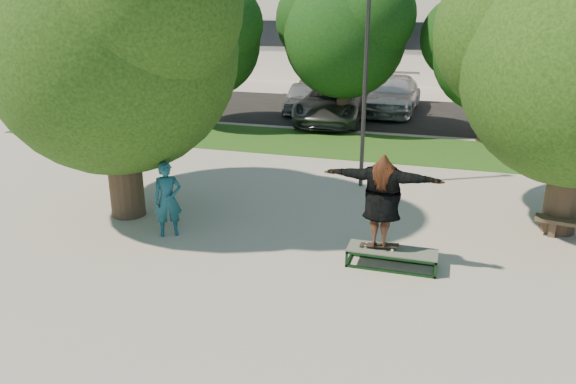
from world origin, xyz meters
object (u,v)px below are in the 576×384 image
(car_grey, at_px, (332,103))
(car_silver_b, at_px, (393,95))
(bystander, at_px, (168,199))
(tree_left, at_px, (110,33))
(lamppost, at_px, (365,76))
(grind_box, at_px, (392,258))
(car_silver_a, at_px, (302,97))
(car_dark, at_px, (313,94))

(car_grey, xyz_separation_m, car_silver_b, (2.26, 3.00, 0.01))
(bystander, bearing_deg, tree_left, 119.90)
(lamppost, height_order, car_grey, lamppost)
(grind_box, bearing_deg, car_grey, 107.50)
(car_grey, bearing_deg, car_silver_b, 49.79)
(grind_box, relative_size, car_silver_a, 0.45)
(bystander, xyz_separation_m, car_silver_a, (-1.07, 15.20, -0.18))
(car_dark, xyz_separation_m, car_silver_b, (3.91, 0.00, 0.17))
(grind_box, xyz_separation_m, car_silver_b, (-2.00, 16.50, 0.63))
(lamppost, height_order, car_dark, lamppost)
(tree_left, xyz_separation_m, car_dark, (0.88, 15.41, -3.77))
(lamppost, bearing_deg, car_grey, 107.96)
(bystander, bearing_deg, grind_box, -33.01)
(lamppost, xyz_separation_m, car_grey, (-2.76, 8.50, -2.34))
(car_grey, bearing_deg, car_silver_a, 132.53)
(car_silver_a, bearing_deg, car_dark, 66.61)
(car_silver_b, bearing_deg, car_dark, -179.15)
(tree_left, relative_size, car_dark, 1.79)
(car_dark, distance_m, car_grey, 3.43)
(car_dark, bearing_deg, lamppost, -75.88)
(lamppost, height_order, car_silver_b, lamppost)
(car_silver_a, xyz_separation_m, car_grey, (1.91, -1.86, 0.13))
(car_grey, bearing_deg, tree_left, -104.84)
(bystander, distance_m, car_grey, 13.37)
(tree_left, bearing_deg, car_grey, 78.44)
(car_silver_a, distance_m, car_grey, 2.66)
(bystander, xyz_separation_m, car_grey, (0.84, 13.34, -0.05))
(lamppost, distance_m, car_grey, 9.24)
(lamppost, height_order, grind_box, lamppost)
(grind_box, height_order, car_grey, car_grey)
(car_silver_a, bearing_deg, bystander, -96.79)
(bystander, bearing_deg, car_silver_b, 48.05)
(tree_left, relative_size, bystander, 4.10)
(tree_left, xyz_separation_m, car_silver_a, (0.63, 14.26, -3.74))
(tree_left, relative_size, lamppost, 1.16)
(bystander, distance_m, car_dark, 16.36)
(grind_box, bearing_deg, lamppost, 106.70)
(lamppost, bearing_deg, car_dark, 110.97)
(lamppost, bearing_deg, car_silver_a, 114.25)
(tree_left, bearing_deg, car_dark, 86.71)
(car_silver_b, bearing_deg, car_silver_a, -163.78)
(car_dark, distance_m, car_silver_b, 3.91)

